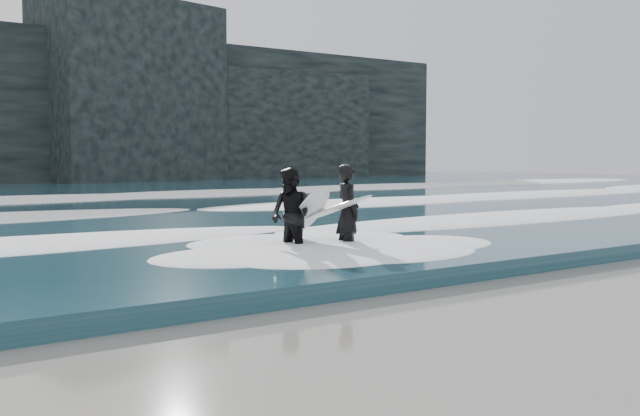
{
  "coord_description": "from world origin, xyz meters",
  "views": [
    {
      "loc": [
        -8.27,
        -4.68,
        1.99
      ],
      "look_at": [
        -0.62,
        6.37,
        1.0
      ],
      "focal_mm": 40.0,
      "sensor_mm": 36.0,
      "label": 1
    }
  ],
  "objects": [
    {
      "name": "foam_far",
      "position": [
        0.0,
        25.0,
        0.45
      ],
      "size": [
        60.0,
        4.8,
        0.3
      ],
      "primitive_type": "ellipsoid",
      "color": "white",
      "rests_on": "sea"
    },
    {
      "name": "foam_near",
      "position": [
        0.0,
        9.0,
        0.4
      ],
      "size": [
        60.0,
        3.2,
        0.2
      ],
      "primitive_type": "ellipsoid",
      "color": "white",
      "rests_on": "sea"
    },
    {
      "name": "surfer_right",
      "position": [
        -1.17,
        6.47,
        0.89
      ],
      "size": [
        1.32,
        1.83,
        1.77
      ],
      "color": "black",
      "rests_on": "ground"
    },
    {
      "name": "sea",
      "position": [
        0.0,
        29.0,
        0.15
      ],
      "size": [
        90.0,
        52.0,
        0.3
      ],
      "primitive_type": "cube",
      "color": "#1C4351",
      "rests_on": "ground"
    },
    {
      "name": "foam_mid",
      "position": [
        0.0,
        16.0,
        0.42
      ],
      "size": [
        60.0,
        4.0,
        0.24
      ],
      "primitive_type": "ellipsoid",
      "color": "white",
      "rests_on": "sea"
    },
    {
      "name": "surfer_left",
      "position": [
        -0.1,
        6.28,
        0.92
      ],
      "size": [
        1.29,
        1.94,
        1.82
      ],
      "color": "black",
      "rests_on": "ground"
    }
  ]
}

